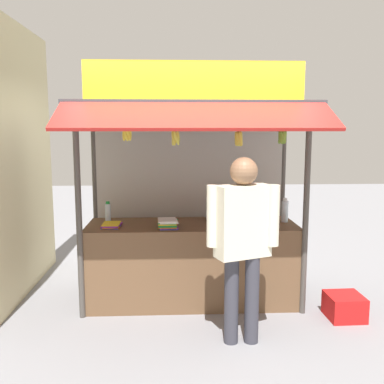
# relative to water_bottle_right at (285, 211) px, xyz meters

# --- Properties ---
(ground_plane) EXTENTS (20.00, 20.00, 0.00)m
(ground_plane) POSITION_rel_water_bottle_right_xyz_m (-1.03, -0.05, -1.00)
(ground_plane) COLOR gray
(stall_counter) EXTENTS (2.26, 0.74, 0.87)m
(stall_counter) POSITION_rel_water_bottle_right_xyz_m (-1.03, -0.05, -0.56)
(stall_counter) COLOR brown
(stall_counter) RESTS_ON ground
(stall_structure) EXTENTS (2.46, 1.67, 2.51)m
(stall_structure) POSITION_rel_water_bottle_right_xyz_m (-1.03, 0.09, 0.55)
(stall_structure) COLOR #4C4742
(stall_structure) RESTS_ON ground
(water_bottle_right) EXTENTS (0.07, 0.07, 0.27)m
(water_bottle_right) POSITION_rel_water_bottle_right_xyz_m (0.00, 0.00, 0.00)
(water_bottle_right) COLOR silver
(water_bottle_right) RESTS_ON stall_counter
(water_bottle_mid_left) EXTENTS (0.06, 0.06, 0.23)m
(water_bottle_mid_left) POSITION_rel_water_bottle_right_xyz_m (-1.95, 0.09, -0.02)
(water_bottle_mid_left) COLOR silver
(water_bottle_mid_left) RESTS_ON stall_counter
(water_bottle_back_right) EXTENTS (0.07, 0.07, 0.27)m
(water_bottle_back_right) POSITION_rel_water_bottle_right_xyz_m (-0.18, 0.08, -0.00)
(water_bottle_back_right) COLOR silver
(water_bottle_back_right) RESTS_ON stall_counter
(water_bottle_center) EXTENTS (0.08, 0.08, 0.30)m
(water_bottle_center) POSITION_rel_water_bottle_right_xyz_m (-0.82, 0.02, 0.02)
(water_bottle_center) COLOR silver
(water_bottle_center) RESTS_ON stall_counter
(water_bottle_front_right) EXTENTS (0.08, 0.08, 0.30)m
(water_bottle_front_right) POSITION_rel_water_bottle_right_xyz_m (-0.82, 0.16, 0.02)
(water_bottle_front_right) COLOR silver
(water_bottle_front_right) RESTS_ON stall_counter
(magazine_stack_rear_center) EXTENTS (0.22, 0.28, 0.08)m
(magazine_stack_rear_center) POSITION_rel_water_bottle_right_xyz_m (-1.29, -0.21, -0.08)
(magazine_stack_rear_center) COLOR blue
(magazine_stack_rear_center) RESTS_ON stall_counter
(magazine_stack_mid_right) EXTENTS (0.19, 0.29, 0.08)m
(magazine_stack_mid_right) POSITION_rel_water_bottle_right_xyz_m (-0.35, -0.20, -0.08)
(magazine_stack_mid_right) COLOR yellow
(magazine_stack_mid_right) RESTS_ON stall_counter
(magazine_stack_far_left) EXTENTS (0.21, 0.26, 0.04)m
(magazine_stack_far_left) POSITION_rel_water_bottle_right_xyz_m (-1.88, -0.16, -0.11)
(magazine_stack_far_left) COLOR blue
(magazine_stack_far_left) RESTS_ON stall_counter
(banana_bunch_leftmost) EXTENTS (0.10, 0.10, 0.29)m
(banana_bunch_leftmost) POSITION_rel_water_bottle_right_xyz_m (-1.21, -0.52, 0.81)
(banana_bunch_leftmost) COLOR #332D23
(banana_bunch_inner_right) EXTENTS (0.09, 0.09, 0.30)m
(banana_bunch_inner_right) POSITION_rel_water_bottle_right_xyz_m (-0.61, -0.52, 0.80)
(banana_bunch_inner_right) COLOR #332D23
(banana_bunch_rightmost) EXTENTS (0.09, 0.10, 0.28)m
(banana_bunch_rightmost) POSITION_rel_water_bottle_right_xyz_m (-0.19, -0.52, 0.82)
(banana_bunch_rightmost) COLOR #332D23
(banana_bunch_inner_left) EXTENTS (0.10, 0.10, 0.25)m
(banana_bunch_inner_left) POSITION_rel_water_bottle_right_xyz_m (-1.66, -0.52, 0.85)
(banana_bunch_inner_left) COLOR #332D23
(vendor_person) EXTENTS (0.63, 0.36, 1.66)m
(vendor_person) POSITION_rel_water_bottle_right_xyz_m (-0.63, -1.01, 0.00)
(vendor_person) COLOR #383842
(vendor_person) RESTS_ON ground
(plastic_crate) EXTENTS (0.36, 0.36, 0.24)m
(plastic_crate) POSITION_rel_water_bottle_right_xyz_m (0.48, -0.57, -0.87)
(plastic_crate) COLOR red
(plastic_crate) RESTS_ON ground
(neighbour_wall) EXTENTS (0.20, 2.40, 3.05)m
(neighbour_wall) POSITION_rel_water_bottle_right_xyz_m (-3.02, 0.25, 0.53)
(neighbour_wall) COLOR beige
(neighbour_wall) RESTS_ON ground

